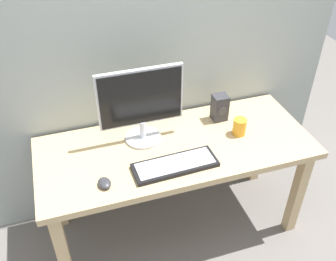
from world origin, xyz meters
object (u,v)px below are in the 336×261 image
(desk, at_px, (176,157))
(keyboard_primary, at_px, (175,165))
(monitor, at_px, (141,104))
(mouse, at_px, (104,183))
(speaker_right, at_px, (220,108))
(coffee_mug, at_px, (239,127))

(desk, relative_size, keyboard_primary, 3.44)
(desk, bearing_deg, monitor, 142.70)
(desk, relative_size, mouse, 18.23)
(keyboard_primary, distance_m, speaker_right, 0.54)
(desk, relative_size, monitor, 3.29)
(keyboard_primary, distance_m, mouse, 0.39)
(monitor, xyz_separation_m, coffee_mug, (0.56, -0.14, -0.19))
(speaker_right, bearing_deg, coffee_mug, -74.29)
(desk, relative_size, coffee_mug, 15.34)
(speaker_right, distance_m, coffee_mug, 0.19)
(desk, distance_m, monitor, 0.40)
(mouse, relative_size, speaker_right, 0.52)
(desk, xyz_separation_m, monitor, (-0.17, 0.13, 0.34))
(coffee_mug, bearing_deg, desk, 178.51)
(coffee_mug, bearing_deg, speaker_right, 105.71)
(keyboard_primary, bearing_deg, coffee_mug, 19.40)
(monitor, xyz_separation_m, mouse, (-0.29, -0.32, -0.23))
(speaker_right, bearing_deg, desk, -153.62)
(keyboard_primary, bearing_deg, desk, 69.35)
(monitor, bearing_deg, keyboard_primary, -71.10)
(monitor, distance_m, coffee_mug, 0.61)
(desk, xyz_separation_m, coffee_mug, (0.39, -0.01, 0.14))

